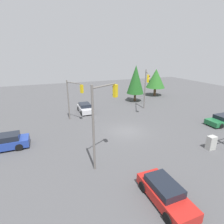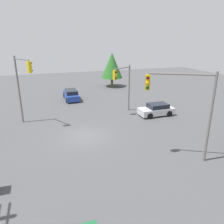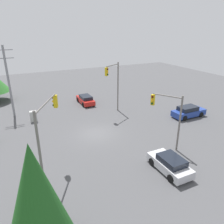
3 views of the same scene
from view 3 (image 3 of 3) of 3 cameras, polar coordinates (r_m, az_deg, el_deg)
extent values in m
plane|color=#4C4C4F|center=(25.09, -4.08, -5.67)|extent=(80.00, 80.00, 0.00)
cube|color=#233D93|center=(31.19, 19.36, -0.15)|extent=(4.66, 1.79, 0.77)
cube|color=black|center=(30.81, 19.20, 0.91)|extent=(2.56, 1.58, 0.54)
cylinder|color=black|center=(32.80, 20.08, 0.39)|extent=(0.70, 0.22, 0.70)
cylinder|color=black|center=(31.75, 22.23, -0.61)|extent=(0.70, 0.22, 0.70)
cylinder|color=black|center=(30.87, 16.31, -0.45)|extent=(0.70, 0.22, 0.70)
cylinder|color=black|center=(29.75, 18.46, -1.55)|extent=(0.70, 0.22, 0.70)
cube|color=red|center=(34.76, -6.95, 3.05)|extent=(1.72, 4.26, 0.67)
cube|color=black|center=(34.39, -6.88, 3.87)|extent=(1.51, 2.35, 0.49)
cylinder|color=black|center=(35.78, -8.89, 3.19)|extent=(0.22, 0.71, 0.71)
cylinder|color=black|center=(36.26, -6.42, 3.56)|extent=(0.22, 0.71, 0.71)
cylinder|color=black|center=(33.39, -7.50, 1.92)|extent=(0.22, 0.71, 0.71)
cylinder|color=black|center=(33.90, -4.89, 2.34)|extent=(0.22, 0.71, 0.71)
cube|color=silver|center=(19.49, 14.76, -13.27)|extent=(1.81, 4.03, 0.71)
cube|color=black|center=(19.04, 15.33, -12.05)|extent=(1.60, 2.22, 0.51)
cylinder|color=black|center=(19.92, 10.41, -12.72)|extent=(0.22, 0.69, 0.69)
cylinder|color=black|center=(20.86, 14.32, -11.36)|extent=(0.22, 0.69, 0.69)
cylinder|color=black|center=(18.39, 15.16, -16.46)|extent=(0.22, 0.69, 0.69)
cylinder|color=black|center=(19.40, 19.16, -14.72)|extent=(0.22, 0.69, 0.69)
cylinder|color=slate|center=(30.81, 1.55, 6.52)|extent=(0.18, 0.18, 6.96)
cylinder|color=slate|center=(29.02, 0.13, 12.12)|extent=(2.42, 1.44, 0.12)
cube|color=gold|center=(28.04, -1.45, 10.48)|extent=(0.43, 0.41, 1.05)
sphere|color=#360503|center=(27.87, -1.16, 11.12)|extent=(0.22, 0.22, 0.22)
sphere|color=orange|center=(27.94, -1.16, 10.45)|extent=(0.22, 0.22, 0.22)
sphere|color=black|center=(28.00, -1.15, 9.77)|extent=(0.22, 0.22, 0.22)
cylinder|color=slate|center=(15.70, -18.25, -10.96)|extent=(0.18, 0.18, 6.57)
cylinder|color=slate|center=(16.29, -16.90, 2.28)|extent=(2.22, 3.93, 0.12)
cube|color=gold|center=(18.47, -14.55, 2.71)|extent=(0.41, 0.43, 1.05)
sphere|color=#360503|center=(18.42, -15.17, 3.70)|extent=(0.22, 0.22, 0.22)
sphere|color=orange|center=(18.52, -15.07, 2.71)|extent=(0.22, 0.22, 0.22)
sphere|color=black|center=(18.63, -14.97, 1.73)|extent=(0.22, 0.22, 0.22)
cylinder|color=slate|center=(21.56, 17.19, -3.08)|extent=(0.18, 0.18, 5.63)
cylinder|color=slate|center=(21.03, 14.28, 4.09)|extent=(1.58, 2.45, 0.12)
cube|color=gold|center=(21.66, 10.62, 3.16)|extent=(0.42, 0.44, 1.05)
sphere|color=#360503|center=(21.40, 10.51, 3.89)|extent=(0.22, 0.22, 0.22)
sphere|color=orange|center=(21.50, 10.45, 3.04)|extent=(0.22, 0.22, 0.22)
sphere|color=black|center=(21.61, 10.39, 2.19)|extent=(0.22, 0.22, 0.22)
cylinder|color=gray|center=(31.55, -25.36, 7.04)|extent=(0.28, 0.28, 9.33)
cylinder|color=gray|center=(30.94, -26.58, 14.32)|extent=(2.20, 0.12, 0.12)
cylinder|color=gray|center=(31.04, -26.27, 12.50)|extent=(2.20, 0.12, 0.12)
cube|color=#B2B2AD|center=(29.69, -19.86, -1.06)|extent=(0.83, 0.59, 1.39)
cone|color=#1E561E|center=(11.17, -19.29, -19.78)|extent=(3.27, 3.27, 5.37)
camera|label=1|loc=(41.85, -2.17, 18.21)|focal=28.00mm
camera|label=2|loc=(26.53, -48.69, 8.22)|focal=35.00mm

